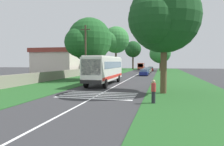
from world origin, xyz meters
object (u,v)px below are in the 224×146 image
object	(u,v)px
roadside_building	(61,61)
trailing_car_3	(151,69)
roadside_tree_left_1	(115,41)
roadside_tree_right_2	(160,53)
roadside_tree_left_2	(133,50)
utility_pole	(86,53)
trailing_car_1	(146,71)
trailing_car_0	(144,73)
roadside_tree_right_0	(162,20)
roadside_tree_left_0	(89,41)
trailing_car_2	(148,70)
pedestrian	(154,91)
trailing_minibus_0	(141,66)
roadside_tree_right_1	(162,48)
coach_bus	(105,68)

from	to	relation	value
roadside_building	trailing_car_3	bearing A→B (deg)	-40.87
roadside_tree_left_1	roadside_tree_right_2	xyz separation A→B (m)	(18.90, -10.63, -2.47)
roadside_tree_left_2	utility_pole	distance (m)	54.43
utility_pole	trailing_car_1	bearing A→B (deg)	-14.64
trailing_car_0	trailing_car_1	size ratio (longest dim) A/B	1.00
roadside_tree_left_2	roadside_tree_right_0	distance (m)	62.13
utility_pole	roadside_tree_left_2	bearing A→B (deg)	0.85
utility_pole	roadside_building	xyz separation A→B (m)	(18.74, 13.53, -1.10)
roadside_tree_left_0	roadside_tree_left_1	bearing A→B (deg)	-0.17
trailing_car_0	roadside_tree_right_0	xyz separation A→B (m)	(-25.15, -3.71, 6.34)
trailing_car_1	roadside_tree_left_2	xyz separation A→B (m)	(29.03, 7.41, 7.10)
trailing_car_2	pedestrian	size ratio (longest dim) A/B	2.54
trailing_car_0	pedestrian	world-z (taller)	pedestrian
pedestrian	trailing_car_2	bearing A→B (deg)	4.00
trailing_car_0	roadside_tree_right_0	distance (m)	26.20
roadside_tree_left_0	roadside_tree_left_2	world-z (taller)	roadside_tree_left_2
roadside_building	trailing_minibus_0	bearing A→B (deg)	-27.34
trailing_minibus_0	roadside_tree_right_1	distance (m)	10.84
trailing_car_3	roadside_tree_left_1	distance (m)	21.66
trailing_minibus_0	trailing_car_1	bearing A→B (deg)	-171.58
roadside_tree_left_1	roadside_building	world-z (taller)	roadside_tree_left_1
coach_bus	roadside_tree_right_1	xyz separation A→B (m)	(55.46, -7.30, 6.10)
trailing_car_1	trailing_minibus_0	xyz separation A→B (m)	(25.18, 3.73, 0.88)
trailing_minibus_0	pedestrian	xyz separation A→B (m)	(-62.51, -6.86, -0.64)
coach_bus	roadside_tree_left_0	bearing A→B (deg)	38.20
coach_bus	trailing_car_2	distance (m)	33.46
roadside_tree_right_0	roadside_tree_right_2	size ratio (longest dim) A/B	1.12
roadside_tree_right_2	roadside_tree_right_0	bearing A→B (deg)	-179.19
roadside_tree_right_1	utility_pole	xyz separation A→B (m)	(-54.83, 10.20, -4.04)
coach_bus	roadside_tree_left_0	size ratio (longest dim) A/B	1.12
roadside_tree_right_2	roadside_building	distance (m)	33.17
trailing_car_1	roadside_tree_left_1	xyz separation A→B (m)	(-1.81, 7.63, 7.58)
utility_pole	roadside_tree_left_0	bearing A→B (deg)	13.76
trailing_car_3	roadside_tree_right_0	distance (m)	49.55
trailing_minibus_0	roadside_tree_right_2	bearing A→B (deg)	-140.28
trailing_car_1	trailing_car_0	bearing A→B (deg)	179.89
trailing_car_3	roadside_tree_right_1	size ratio (longest dim) A/B	0.37
roadside_tree_right_2	trailing_car_1	bearing A→B (deg)	170.06
trailing_car_3	roadside_tree_left_0	bearing A→B (deg)	168.25
utility_pole	roadside_building	world-z (taller)	utility_pole
roadside_building	roadside_tree_left_1	bearing A→B (deg)	-69.28
trailing_car_3	utility_pole	xyz separation A→B (m)	(-42.19, 6.76, 3.53)
trailing_car_0	utility_pole	bearing A→B (deg)	160.23
trailing_car_0	roadside_tree_right_2	size ratio (longest dim) A/B	0.46
coach_bus	trailing_car_2	bearing A→B (deg)	-6.37
trailing_minibus_0	roadside_building	world-z (taller)	roadside_building
trailing_car_3	trailing_minibus_0	world-z (taller)	trailing_minibus_0
trailing_car_3	trailing_minibus_0	xyz separation A→B (m)	(8.27, 3.89, 0.88)
trailing_car_1	roadside_tree_left_1	distance (m)	10.91
roadside_tree_right_0	pedestrian	world-z (taller)	roadside_tree_right_0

